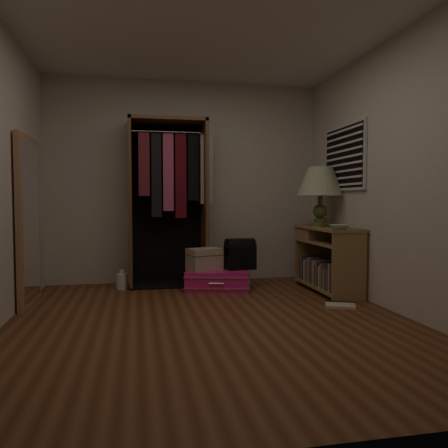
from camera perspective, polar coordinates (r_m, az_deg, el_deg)
The scene contains 13 objects.
ground at distance 3.89m, azimuth -1.62°, elevation -12.62°, with size 4.00×4.00×0.00m, color brown.
room_walls at distance 3.83m, azimuth -0.64°, elevation 9.79°, with size 3.52×4.02×2.60m.
console_bookshelf at distance 5.25m, azimuth 13.15°, elevation -4.25°, with size 0.42×1.12×0.75m.
open_wardrobe at distance 5.48m, azimuth -6.95°, elevation 4.73°, with size 1.03×0.50×2.05m.
floor_mirror at distance 4.82m, azimuth -24.17°, elevation 0.38°, with size 0.06×0.80×1.70m.
pink_suitcase at distance 5.25m, azimuth -0.82°, elevation -7.24°, with size 0.87×0.71×0.23m.
train_case at distance 5.20m, azimuth -2.58°, elevation -4.59°, with size 0.45×0.38×0.28m.
black_bag at distance 5.27m, azimuth 2.11°, elevation -3.83°, with size 0.37×0.26×0.37m.
table_lamp at distance 5.39m, azimuth 12.48°, elevation 5.26°, with size 0.74×0.74×0.71m.
brass_tray at distance 5.09m, azimuth 13.96°, elevation -0.36°, with size 0.35×0.35×0.02m.
ceramic_bowl at distance 4.82m, azimuth 14.80°, elevation -0.36°, with size 0.20×0.20×0.05m, color #ADCFAC.
white_jug at distance 5.38m, azimuth -13.19°, elevation -7.24°, with size 0.16×0.16×0.23m.
floor_book at distance 4.58m, azimuth 14.93°, elevation -10.16°, with size 0.35×0.32×0.03m.
Camera 1 is at (-0.63, -3.69, 1.04)m, focal length 35.00 mm.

